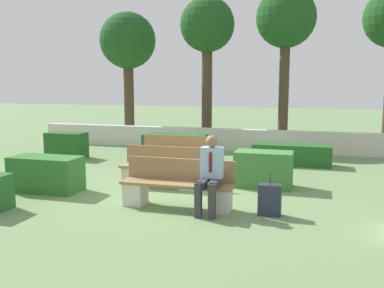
{
  "coord_description": "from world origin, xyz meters",
  "views": [
    {
      "loc": [
        2.73,
        -8.49,
        2.26
      ],
      "look_at": [
        0.11,
        0.5,
        0.9
      ],
      "focal_mm": 40.0,
      "sensor_mm": 36.0,
      "label": 1
    }
  ],
  "objects_px": {
    "bench_front": "(178,189)",
    "bench_left_side": "(174,156)",
    "tree_center_left": "(207,29)",
    "suitcase": "(270,200)",
    "tree_center_right": "(286,22)",
    "bench_right_side": "(161,172)",
    "tree_leftmost": "(128,43)",
    "person_seated_man": "(210,171)"
  },
  "relations": [
    {
      "from": "tree_leftmost",
      "to": "bench_front",
      "type": "bearing_deg",
      "value": -60.48
    },
    {
      "from": "bench_front",
      "to": "bench_left_side",
      "type": "height_order",
      "value": "same"
    },
    {
      "from": "bench_right_side",
      "to": "suitcase",
      "type": "distance_m",
      "value": 2.85
    },
    {
      "from": "tree_center_right",
      "to": "bench_left_side",
      "type": "bearing_deg",
      "value": -117.88
    },
    {
      "from": "bench_left_side",
      "to": "person_seated_man",
      "type": "height_order",
      "value": "person_seated_man"
    },
    {
      "from": "person_seated_man",
      "to": "tree_center_left",
      "type": "xyz_separation_m",
      "value": [
        -2.19,
        8.37,
        3.41
      ]
    },
    {
      "from": "bench_front",
      "to": "tree_center_left",
      "type": "distance_m",
      "value": 9.2
    },
    {
      "from": "suitcase",
      "to": "tree_leftmost",
      "type": "height_order",
      "value": "tree_leftmost"
    },
    {
      "from": "tree_leftmost",
      "to": "bench_right_side",
      "type": "bearing_deg",
      "value": -60.85
    },
    {
      "from": "bench_left_side",
      "to": "tree_center_right",
      "type": "relative_size",
      "value": 0.34
    },
    {
      "from": "bench_right_side",
      "to": "tree_leftmost",
      "type": "distance_m",
      "value": 8.86
    },
    {
      "from": "bench_left_side",
      "to": "tree_center_right",
      "type": "height_order",
      "value": "tree_center_right"
    },
    {
      "from": "tree_leftmost",
      "to": "tree_center_left",
      "type": "relative_size",
      "value": 0.93
    },
    {
      "from": "person_seated_man",
      "to": "tree_leftmost",
      "type": "height_order",
      "value": "tree_leftmost"
    },
    {
      "from": "bench_front",
      "to": "bench_left_side",
      "type": "bearing_deg",
      "value": 109.76
    },
    {
      "from": "person_seated_man",
      "to": "tree_leftmost",
      "type": "xyz_separation_m",
      "value": [
        -5.45,
        8.63,
        3.02
      ]
    },
    {
      "from": "bench_right_side",
      "to": "tree_center_left",
      "type": "height_order",
      "value": "tree_center_left"
    },
    {
      "from": "bench_front",
      "to": "suitcase",
      "type": "relative_size",
      "value": 2.81
    },
    {
      "from": "bench_left_side",
      "to": "tree_center_left",
      "type": "height_order",
      "value": "tree_center_left"
    },
    {
      "from": "suitcase",
      "to": "tree_center_right",
      "type": "bearing_deg",
      "value": 92.89
    },
    {
      "from": "bench_right_side",
      "to": "tree_leftmost",
      "type": "relative_size",
      "value": 0.35
    },
    {
      "from": "bench_front",
      "to": "bench_left_side",
      "type": "relative_size",
      "value": 1.14
    },
    {
      "from": "bench_front",
      "to": "suitcase",
      "type": "bearing_deg",
      "value": -0.76
    },
    {
      "from": "bench_left_side",
      "to": "tree_center_right",
      "type": "xyz_separation_m",
      "value": [
        2.44,
        4.62,
        3.94
      ]
    },
    {
      "from": "tree_leftmost",
      "to": "tree_center_right",
      "type": "distance_m",
      "value": 6.12
    },
    {
      "from": "bench_front",
      "to": "tree_leftmost",
      "type": "bearing_deg",
      "value": 119.52
    },
    {
      "from": "tree_center_left",
      "to": "bench_right_side",
      "type": "bearing_deg",
      "value": -84.05
    },
    {
      "from": "suitcase",
      "to": "tree_center_left",
      "type": "height_order",
      "value": "tree_center_left"
    },
    {
      "from": "tree_center_left",
      "to": "bench_left_side",
      "type": "bearing_deg",
      "value": -85.78
    },
    {
      "from": "bench_left_side",
      "to": "bench_right_side",
      "type": "height_order",
      "value": "same"
    },
    {
      "from": "bench_right_side",
      "to": "tree_center_left",
      "type": "relative_size",
      "value": 0.33
    },
    {
      "from": "tree_center_right",
      "to": "bench_front",
      "type": "bearing_deg",
      "value": -99.07
    },
    {
      "from": "bench_left_side",
      "to": "suitcase",
      "type": "xyz_separation_m",
      "value": [
        2.84,
        -3.31,
        -0.06
      ]
    },
    {
      "from": "suitcase",
      "to": "tree_center_left",
      "type": "bearing_deg",
      "value": 111.25
    },
    {
      "from": "person_seated_man",
      "to": "tree_center_right",
      "type": "relative_size",
      "value": 0.25
    },
    {
      "from": "bench_front",
      "to": "tree_center_right",
      "type": "distance_m",
      "value": 8.92
    },
    {
      "from": "bench_front",
      "to": "person_seated_man",
      "type": "distance_m",
      "value": 0.77
    },
    {
      "from": "tree_leftmost",
      "to": "tree_center_right",
      "type": "xyz_separation_m",
      "value": [
        6.07,
        -0.58,
        0.51
      ]
    },
    {
      "from": "tree_leftmost",
      "to": "tree_center_right",
      "type": "height_order",
      "value": "tree_center_right"
    },
    {
      "from": "bench_left_side",
      "to": "bench_right_side",
      "type": "relative_size",
      "value": 1.04
    },
    {
      "from": "bench_left_side",
      "to": "tree_center_right",
      "type": "bearing_deg",
      "value": 61.13
    },
    {
      "from": "bench_right_side",
      "to": "suitcase",
      "type": "relative_size",
      "value": 2.37
    }
  ]
}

